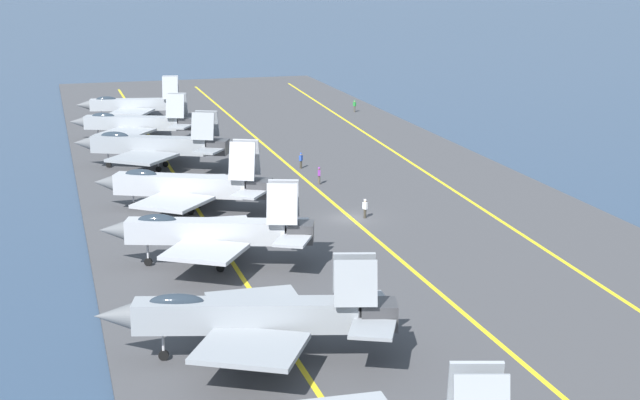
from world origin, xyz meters
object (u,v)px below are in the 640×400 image
Objects in this scene: crew_purple_vest at (319,175)px; crew_green_vest at (355,105)px; parked_jet_sixth at (135,123)px; parked_jet_seventh at (135,104)px; crew_blue_vest at (301,160)px; parked_jet_fifth at (153,145)px; parked_jet_fourth at (185,185)px; parked_jet_third at (211,231)px; crew_white_vest at (365,208)px; parked_jet_second at (252,316)px.

crew_green_vest is at bearing -22.15° from crew_purple_vest.
parked_jet_sixth is 15.43m from parked_jet_seventh.
crew_green_vest is 38.68m from crew_blue_vest.
crew_purple_vest is at bearing -127.72° from parked_jet_fifth.
parked_jet_fifth is at bearing -178.92° from parked_jet_sixth.
parked_jet_fourth is 58.34m from crew_green_vest.
parked_jet_third is at bearing 147.54° from crew_purple_vest.
crew_purple_vest is (-28.29, -15.44, -1.29)m from parked_jet_sixth.
crew_green_vest is (65.61, -32.03, -1.74)m from parked_jet_third.
crew_white_vest is 13.37m from crew_purple_vest.
crew_blue_vest is at bearing -45.29° from parked_jet_fourth.
crew_green_vest is at bearing -46.54° from parked_jet_fifth.
parked_jet_fifth is 1.08× the size of parked_jet_sixth.
crew_blue_vest is at bearing 0.75° from crew_white_vest.
crew_blue_vest is at bearing -158.43° from parked_jet_seventh.
crew_green_vest is at bearing -21.44° from parked_jet_second.
crew_green_vest is (83.12, -32.65, -1.69)m from parked_jet_second.
parked_jet_seventh is 31.39m from crew_green_vest.
parked_jet_second is 52.43m from parked_jet_fifth.
parked_jet_sixth reaches higher than crew_white_vest.
parked_jet_third is 73.03m from crew_green_vest.
parked_jet_second is at bearing 150.00° from crew_white_vest.
parked_jet_fourth is 9.50× the size of crew_white_vest.
crew_white_vest is at bearing 163.19° from crew_green_vest.
parked_jet_fifth is 15.86m from crew_blue_vest.
parked_jet_sixth is at bearing 1.80° from parked_jet_fourth.
parked_jet_seventh is 45.89m from crew_purple_vest.
parked_jet_third reaches higher than parked_jet_sixth.
parked_jet_second is 9.67× the size of crew_green_vest.
parked_jet_sixth is 9.10× the size of crew_blue_vest.
parked_jet_fourth is at bearing -1.76° from parked_jet_second.
parked_jet_sixth is 1.05× the size of parked_jet_seventh.
parked_jet_sixth is at bearing 0.75° from parked_jet_third.
parked_jet_second is 31.65m from crew_white_vest.
parked_jet_fourth is (34.10, -1.05, -0.33)m from parked_jet_second.
parked_jet_sixth is 25.85m from crew_blue_vest.
crew_white_vest is (-25.06, -15.54, -1.65)m from parked_jet_fifth.
parked_jet_fourth reaches higher than parked_jet_sixth.
crew_green_vest is (42.39, -17.26, -0.00)m from crew_purple_vest.
parked_jet_second is 89.32m from crew_green_vest.
parked_jet_second is at bearing 178.24° from parked_jet_fourth.
parked_jet_fourth is 9.19× the size of crew_green_vest.
crew_white_vest is (27.37, -15.80, -1.73)m from parked_jet_second.
parked_jet_second is 17.53m from parked_jet_third.
parked_jet_second is 9.91× the size of crew_blue_vest.
parked_jet_seventh reaches higher than crew_blue_vest.
parked_jet_fifth is at bearing -0.29° from parked_jet_second.
parked_jet_seventh is at bearing -0.30° from parked_jet_fourth.
crew_white_vest is at bearing -30.00° from parked_jet_second.
parked_jet_second reaches higher than parked_jet_seventh.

